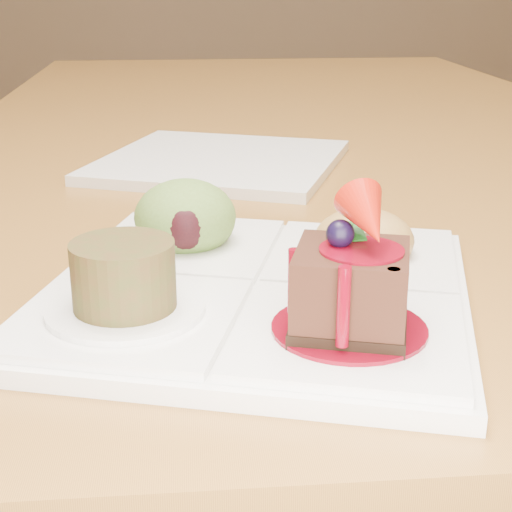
{
  "coord_description": "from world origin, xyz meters",
  "views": [
    {
      "loc": [
        -0.18,
        -1.19,
        0.97
      ],
      "look_at": [
        -0.13,
        -0.7,
        0.79
      ],
      "focal_mm": 55.0,
      "sensor_mm": 36.0,
      "label": 1
    }
  ],
  "objects": [
    {
      "name": "dining_table",
      "position": [
        0.0,
        0.0,
        0.68
      ],
      "size": [
        1.0,
        1.8,
        0.75
      ],
      "color": "#976427",
      "rests_on": "ground"
    },
    {
      "name": "sampler_plate",
      "position": [
        -0.13,
        -0.69,
        0.77
      ],
      "size": [
        0.35,
        0.35,
        0.11
      ],
      "rotation": [
        0.0,
        0.0,
        -0.28
      ],
      "color": "white",
      "rests_on": "dining_table"
    },
    {
      "name": "second_plate",
      "position": [
        -0.14,
        -0.29,
        0.76
      ],
      "size": [
        0.34,
        0.34,
        0.01
      ],
      "primitive_type": "cube",
      "rotation": [
        0.0,
        0.0,
        -0.36
      ],
      "color": "white",
      "rests_on": "dining_table"
    }
  ]
}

